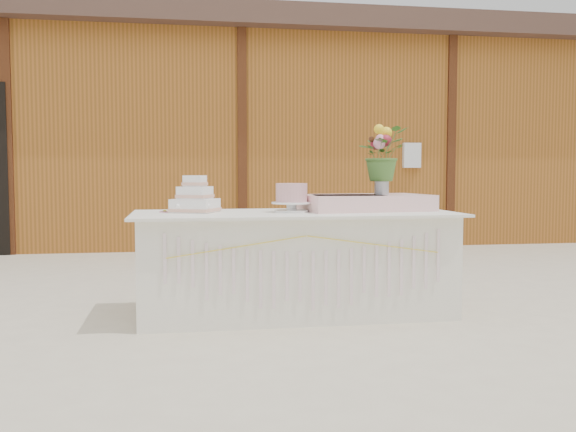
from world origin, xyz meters
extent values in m
plane|color=beige|center=(0.00, 0.00, 0.00)|extent=(80.00, 80.00, 0.00)
cube|color=#995620|center=(0.00, 6.00, 1.50)|extent=(12.00, 4.00, 3.00)
cube|color=#452F26|center=(0.00, 6.00, 3.15)|extent=(12.60, 4.60, 0.30)
cube|color=silver|center=(0.00, 0.00, 0.38)|extent=(2.28, 0.88, 0.75)
cube|color=silver|center=(0.00, 0.00, 0.76)|extent=(2.40, 1.00, 0.02)
cube|color=white|center=(-0.74, 0.10, 0.82)|extent=(0.39, 0.39, 0.10)
cube|color=#E6A991|center=(-0.74, 0.10, 0.79)|extent=(0.40, 0.40, 0.02)
cube|color=white|center=(-0.74, 0.10, 0.92)|extent=(0.28, 0.28, 0.09)
cube|color=#E6A991|center=(-0.74, 0.10, 0.89)|extent=(0.30, 0.30, 0.02)
cube|color=white|center=(-0.74, 0.10, 1.00)|extent=(0.18, 0.18, 0.08)
cube|color=#E6A991|center=(-0.74, 0.10, 0.98)|extent=(0.20, 0.20, 0.02)
cylinder|color=white|center=(-0.03, -0.01, 0.78)|extent=(0.26, 0.26, 0.02)
cylinder|color=white|center=(-0.03, -0.01, 0.81)|extent=(0.07, 0.07, 0.05)
cylinder|color=white|center=(-0.03, -0.01, 0.84)|extent=(0.30, 0.30, 0.01)
cylinder|color=#D49998|center=(-0.03, -0.01, 0.92)|extent=(0.23, 0.23, 0.14)
cube|color=beige|center=(0.57, 0.10, 0.83)|extent=(1.05, 0.69, 0.12)
cylinder|color=#B8B8BD|center=(0.71, 0.09, 0.97)|extent=(0.11, 0.11, 0.15)
imported|color=#416D2B|center=(0.71, 0.09, 1.26)|extent=(0.50, 0.49, 0.42)
camera|label=1|loc=(-0.85, -4.71, 1.08)|focal=40.00mm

